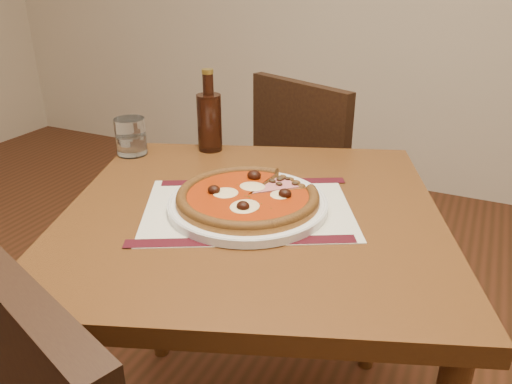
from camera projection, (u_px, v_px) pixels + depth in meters
table at (252, 248)px, 1.12m from camera, size 1.03×1.03×0.75m
chair_far at (316, 181)px, 1.83m from camera, size 0.54×0.54×0.88m
placemat at (248, 208)px, 1.07m from camera, size 0.54×0.48×0.00m
plate at (248, 204)px, 1.07m from camera, size 0.34×0.34×0.02m
pizza at (248, 196)px, 1.06m from camera, size 0.31×0.31×0.04m
ham_slice at (283, 189)px, 1.10m from camera, size 0.09×0.13×0.02m
water_glass at (131, 137)px, 1.36m from camera, size 0.10×0.10×0.10m
bottle at (209, 119)px, 1.38m from camera, size 0.07×0.07×0.23m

